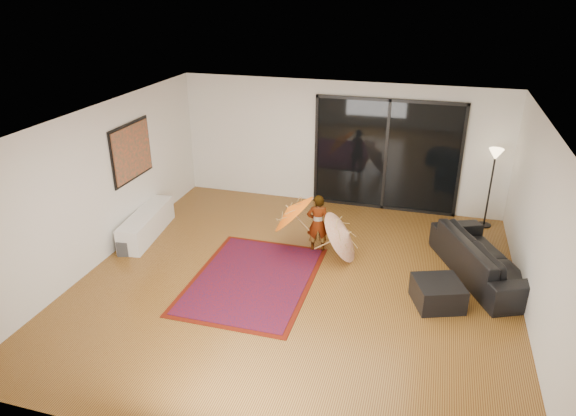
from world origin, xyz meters
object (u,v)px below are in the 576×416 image
at_px(child, 318,223).
at_px(media_console, 147,224).
at_px(sofa, 484,258).
at_px(ottoman, 438,293).

bearing_deg(child, media_console, -10.94).
relative_size(media_console, sofa, 0.75).
relative_size(sofa, ottoman, 3.42).
xyz_separation_m(ottoman, child, (-2.16, 1.19, 0.35)).
height_order(media_console, sofa, sofa).
xyz_separation_m(sofa, child, (-2.88, 0.10, 0.21)).
bearing_deg(child, sofa, 161.29).
bearing_deg(media_console, child, -1.31).
bearing_deg(sofa, ottoman, 121.80).
height_order(sofa, ottoman, sofa).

